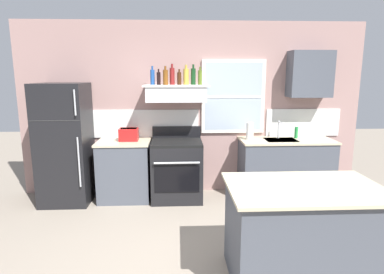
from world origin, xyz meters
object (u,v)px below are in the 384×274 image
object	(u,v)px
bottle_red_label_wine	(172,76)
dish_soap_bottle	(296,132)
bottle_dark_green_wine	(193,76)
bottle_blue_liqueur	(153,77)
refrigerator	(65,144)
bottle_brown_stout	(179,78)
bottle_champagne_gold_foil	(186,76)
toaster	(129,134)
stove_range	(177,169)
bottle_amber_wine	(165,77)
bottle_olive_oil_square	(200,77)
kitchen_island	(302,233)
paper_towel_roll	(250,131)
bottle_balsamic_dark	(159,78)

from	to	relation	value
bottle_red_label_wine	dish_soap_bottle	distance (m)	2.13
bottle_dark_green_wine	bottle_red_label_wine	bearing A→B (deg)	177.97
bottle_blue_liqueur	bottle_red_label_wine	xyz separation A→B (m)	(0.29, -0.02, 0.01)
refrigerator	bottle_brown_stout	bearing A→B (deg)	3.22
bottle_champagne_gold_foil	dish_soap_bottle	xyz separation A→B (m)	(1.73, 0.04, -0.87)
toaster	stove_range	xyz separation A→B (m)	(0.72, -0.06, -0.54)
stove_range	bottle_amber_wine	world-z (taller)	bottle_amber_wine
toaster	bottle_olive_oil_square	bearing A→B (deg)	2.03
bottle_dark_green_wine	kitchen_island	xyz separation A→B (m)	(0.90, -2.15, -1.41)
bottle_brown_stout	kitchen_island	xyz separation A→B (m)	(1.11, -2.12, -1.38)
bottle_dark_green_wine	paper_towel_roll	world-z (taller)	bottle_dark_green_wine
bottle_blue_liqueur	paper_towel_roll	size ratio (longest dim) A/B	1.02
bottle_blue_liqueur	dish_soap_bottle	bearing A→B (deg)	-0.01
refrigerator	paper_towel_roll	bearing A→B (deg)	1.25
bottle_dark_green_wine	dish_soap_bottle	distance (m)	1.84
refrigerator	bottle_blue_liqueur	distance (m)	1.63
paper_towel_roll	bottle_red_label_wine	bearing A→B (deg)	176.28
bottle_brown_stout	bottle_dark_green_wine	distance (m)	0.21
bottle_amber_wine	bottle_champagne_gold_foil	size ratio (longest dim) A/B	0.93
toaster	bottle_olive_oil_square	distance (m)	1.37
stove_range	bottle_brown_stout	bearing A→B (deg)	56.77
toaster	bottle_champagne_gold_foil	world-z (taller)	bottle_champagne_gold_foil
toaster	stove_range	distance (m)	0.91
stove_range	bottle_balsamic_dark	bearing A→B (deg)	165.72
bottle_balsamic_dark	kitchen_island	xyz separation A→B (m)	(1.41, -2.11, -1.38)
toaster	bottle_brown_stout	size ratio (longest dim) A/B	1.31
bottle_brown_stout	refrigerator	bearing A→B (deg)	-176.78
bottle_balsamic_dark	bottle_olive_oil_square	size ratio (longest dim) A/B	0.87
bottle_olive_oil_square	stove_range	bearing A→B (deg)	-164.09
refrigerator	bottle_dark_green_wine	bearing A→B (deg)	3.78
bottle_balsamic_dark	dish_soap_bottle	size ratio (longest dim) A/B	1.28
bottle_blue_liqueur	bottle_dark_green_wine	xyz separation A→B (m)	(0.61, -0.03, 0.01)
stove_range	bottle_brown_stout	xyz separation A→B (m)	(0.05, 0.07, 1.38)
dish_soap_bottle	bottle_balsamic_dark	bearing A→B (deg)	-178.05
paper_towel_roll	dish_soap_bottle	xyz separation A→B (m)	(0.76, 0.10, -0.04)
bottle_dark_green_wine	bottle_olive_oil_square	bearing A→B (deg)	-0.58
bottle_brown_stout	dish_soap_bottle	xyz separation A→B (m)	(1.83, 0.06, -0.84)
toaster	paper_towel_roll	size ratio (longest dim) A/B	1.10
bottle_blue_liqueur	bottle_brown_stout	distance (m)	0.40
bottle_olive_oil_square	paper_towel_roll	size ratio (longest dim) A/B	0.97
bottle_amber_wine	bottle_dark_green_wine	world-z (taller)	bottle_dark_green_wine
bottle_amber_wine	stove_range	bearing A→B (deg)	-17.31
refrigerator	stove_range	distance (m)	1.70
bottle_blue_liqueur	bottle_amber_wine	distance (m)	0.21
bottle_balsamic_dark	bottle_blue_liqueur	bearing A→B (deg)	142.50
bottle_brown_stout	bottle_dark_green_wine	bearing A→B (deg)	8.23
bottle_brown_stout	kitchen_island	distance (m)	2.77
bottle_balsamic_dark	bottle_brown_stout	xyz separation A→B (m)	(0.30, 0.01, -0.00)
stove_range	bottle_balsamic_dark	distance (m)	1.40
refrigerator	stove_range	xyz separation A→B (m)	(1.65, 0.02, -0.42)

